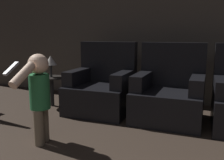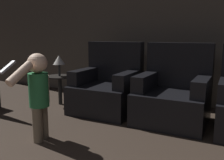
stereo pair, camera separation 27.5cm
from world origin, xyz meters
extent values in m
cube|color=#51493F|center=(0.00, 4.50, 1.30)|extent=(8.40, 0.05, 2.60)
cube|color=black|center=(-0.69, 3.55, 0.20)|extent=(0.87, 0.84, 0.39)
cube|color=black|center=(-0.70, 3.87, 0.68)|extent=(0.85, 0.19, 0.59)
cube|color=black|center=(-1.03, 3.53, 0.49)|extent=(0.18, 0.65, 0.20)
cube|color=black|center=(-0.35, 3.56, 0.49)|extent=(0.18, 0.65, 0.20)
cube|color=black|center=(0.25, 3.55, 0.20)|extent=(0.86, 0.82, 0.39)
cube|color=black|center=(0.25, 3.87, 0.68)|extent=(0.85, 0.17, 0.59)
cube|color=black|center=(-0.09, 3.54, 0.49)|extent=(0.17, 0.65, 0.20)
cube|color=black|center=(0.59, 3.55, 0.49)|extent=(0.17, 0.65, 0.20)
cube|color=black|center=(0.86, 3.53, 0.49)|extent=(0.19, 0.65, 0.20)
cylinder|color=brown|center=(-0.79, 2.33, 0.18)|extent=(0.10, 0.10, 0.36)
cylinder|color=brown|center=(-0.81, 2.43, 0.18)|extent=(0.10, 0.10, 0.36)
cylinder|color=#236638|center=(-0.80, 2.38, 0.53)|extent=(0.20, 0.20, 0.34)
sphere|color=beige|center=(-0.80, 2.38, 0.80)|extent=(0.20, 0.20, 0.20)
cylinder|color=beige|center=(-0.82, 2.50, 0.52)|extent=(0.08, 0.08, 0.29)
cylinder|color=beige|center=(-0.77, 2.13, 0.73)|extent=(0.08, 0.29, 0.21)
cube|color=#99999E|center=(-0.77, 2.01, 0.81)|extent=(0.04, 0.16, 0.10)
cylinder|color=black|center=(-1.51, 3.55, 0.22)|extent=(0.06, 0.06, 0.43)
cylinder|color=black|center=(-1.51, 3.55, 0.44)|extent=(0.41, 0.41, 0.02)
cylinder|color=#262626|center=(-1.51, 3.55, 0.54)|extent=(0.04, 0.04, 0.18)
cone|color=#B2ADA3|center=(-1.51, 3.55, 0.70)|extent=(0.18, 0.18, 0.14)
camera|label=1|loc=(0.77, 0.45, 1.07)|focal=40.00mm
camera|label=2|loc=(1.02, 0.57, 1.07)|focal=40.00mm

